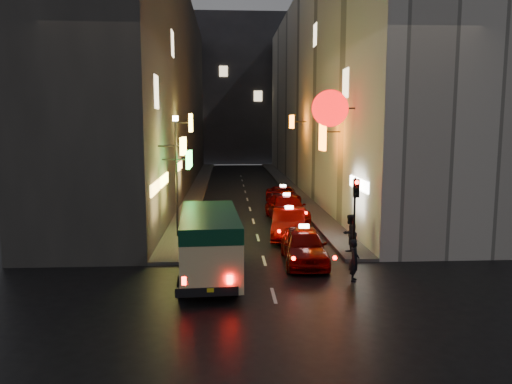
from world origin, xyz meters
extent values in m
plane|color=black|center=(0.00, 0.00, 0.00)|extent=(120.00, 120.00, 0.00)
cube|color=#3C3A37|center=(-8.00, 34.00, 9.00)|extent=(6.00, 52.00, 18.00)
cube|color=yellow|center=(-3.76, 12.16, 4.89)|extent=(0.18, 1.79, 0.85)
cube|color=#31F549|center=(-3.59, 13.62, 4.12)|extent=(0.18, 2.12, 0.88)
cube|color=yellow|center=(-3.98, 20.87, 6.04)|extent=(0.18, 1.34, 1.20)
cube|color=#F6C056|center=(-4.98, 10.58, 3.00)|extent=(0.10, 2.72, 0.55)
cube|color=yellow|center=(-4.98, 13.99, 3.00)|extent=(0.10, 3.09, 0.55)
cube|color=#F6C056|center=(-4.98, 23.06, 3.00)|extent=(0.10, 2.83, 0.55)
cube|color=#FFE5B2|center=(-4.99, 12.00, 7.50)|extent=(0.06, 1.30, 1.60)
cube|color=#FFE5B2|center=(-4.99, 20.00, 11.00)|extent=(0.06, 1.30, 1.60)
cube|color=beige|center=(8.00, 34.00, 9.00)|extent=(6.00, 52.00, 18.00)
cylinder|color=#F20A0A|center=(3.71, 12.90, 6.77)|extent=(1.88, 0.18, 1.88)
cube|color=orange|center=(3.96, 16.08, 5.52)|extent=(0.18, 1.38, 2.17)
cube|color=orange|center=(3.76, 28.53, 6.15)|extent=(0.18, 1.77, 1.09)
cube|color=white|center=(4.98, 11.60, 3.00)|extent=(0.10, 3.38, 0.55)
cube|color=#FFE5B2|center=(4.99, 15.00, 8.20)|extent=(0.06, 1.30, 1.60)
cube|color=#FFE5B2|center=(4.99, 25.00, 12.50)|extent=(0.06, 1.30, 1.60)
cube|color=#37383D|center=(0.00, 66.00, 11.00)|extent=(30.00, 10.00, 22.00)
cube|color=#4E4B48|center=(-4.25, 34.00, 0.07)|extent=(1.50, 52.00, 0.15)
cube|color=#4E4B48|center=(4.25, 34.00, 0.07)|extent=(1.50, 52.00, 0.15)
cube|color=beige|center=(-2.29, 5.99, 1.48)|extent=(2.44, 6.12, 2.21)
cube|color=#0B3923|center=(-2.29, 5.99, 2.34)|extent=(2.46, 6.14, 0.55)
cube|color=black|center=(-2.29, 6.29, 1.70)|extent=(2.33, 3.72, 0.50)
cube|color=black|center=(-2.29, 3.03, 0.53)|extent=(2.07, 0.30, 0.30)
cube|color=#FF0A05|center=(-3.04, 2.96, 0.93)|extent=(0.18, 0.06, 0.28)
cube|color=#FF0A05|center=(-1.54, 2.96, 0.93)|extent=(0.18, 0.06, 0.28)
cylinder|color=black|center=(-3.22, 7.91, 0.38)|extent=(0.22, 0.76, 0.76)
cylinder|color=black|center=(-1.36, 4.06, 0.38)|extent=(0.22, 0.76, 0.76)
imported|color=#610100|center=(1.68, 8.04, 0.90)|extent=(2.48, 5.70, 1.79)
cube|color=white|center=(1.68, 8.04, 1.88)|extent=(0.43, 0.19, 0.16)
sphere|color=#FF0A05|center=(0.88, 5.48, 0.92)|extent=(0.16, 0.16, 0.16)
sphere|color=#FF0A05|center=(2.47, 5.48, 0.92)|extent=(0.16, 0.16, 0.16)
imported|color=#610100|center=(1.64, 12.84, 0.91)|extent=(3.20, 5.99, 1.81)
cube|color=white|center=(1.64, 12.84, 1.90)|extent=(0.44, 0.24, 0.16)
sphere|color=#FF0A05|center=(0.84, 10.25, 0.93)|extent=(0.16, 0.16, 0.16)
sphere|color=#FF0A05|center=(2.44, 10.25, 0.93)|extent=(0.16, 0.16, 0.16)
imported|color=#610100|center=(2.08, 17.64, 0.91)|extent=(2.70, 5.87, 1.82)
cube|color=white|center=(2.08, 17.64, 1.91)|extent=(0.43, 0.21, 0.16)
sphere|color=#FF0A05|center=(1.27, 15.03, 0.94)|extent=(0.16, 0.16, 0.16)
sphere|color=#FF0A05|center=(2.89, 15.03, 0.94)|extent=(0.16, 0.16, 0.16)
imported|color=#610100|center=(2.53, 23.67, 0.79)|extent=(2.05, 4.96, 1.57)
cube|color=white|center=(2.53, 23.67, 1.66)|extent=(0.42, 0.18, 0.16)
sphere|color=#FF0A05|center=(1.84, 21.43, 0.81)|extent=(0.16, 0.16, 0.16)
sphere|color=#FF0A05|center=(3.23, 21.43, 0.81)|extent=(0.16, 0.16, 0.16)
imported|color=black|center=(3.22, 5.50, 0.92)|extent=(0.55, 0.69, 1.84)
imported|color=black|center=(4.01, 9.39, 1.12)|extent=(0.86, 0.82, 1.94)
cylinder|color=black|center=(4.00, 8.60, 1.90)|extent=(0.10, 0.10, 3.50)
cube|color=black|center=(4.00, 8.42, 3.20)|extent=(0.26, 0.18, 0.80)
sphere|color=#FF0A05|center=(4.00, 8.31, 3.47)|extent=(0.18, 0.18, 0.18)
sphere|color=black|center=(4.00, 8.31, 3.20)|extent=(0.17, 0.17, 0.17)
sphere|color=black|center=(4.00, 8.31, 2.93)|extent=(0.17, 0.17, 0.17)
cylinder|color=black|center=(-4.20, 13.00, 3.15)|extent=(0.12, 0.12, 6.00)
cylinder|color=#FFE5BF|center=(-4.20, 13.00, 6.25)|extent=(0.28, 0.28, 0.25)
camera|label=1|loc=(-1.60, -12.75, 5.97)|focal=35.00mm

